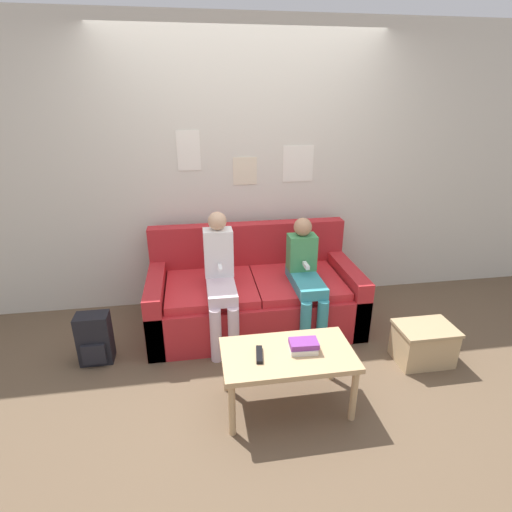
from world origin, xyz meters
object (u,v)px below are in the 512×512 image
tv_remote (259,355)px  backpack (95,339)px  coffee_table (288,359)px  person_right (306,274)px  storage_box (423,344)px  person_left (220,275)px  couch (254,295)px

tv_remote → backpack: size_ratio=0.42×
backpack → coffee_table: bearing=-27.0°
person_right → storage_box: (0.82, -0.56, -0.40)m
person_left → backpack: size_ratio=2.64×
tv_remote → person_left: bearing=109.5°
couch → backpack: (-1.31, -0.39, -0.07)m
couch → coffee_table: (0.06, -1.09, 0.09)m
storage_box → backpack: backpack is taller
coffee_table → storage_box: bearing=14.3°
person_left → tv_remote: 0.92m
backpack → person_left: bearing=10.0°
person_left → person_right: person_left is taller
person_left → storage_box: size_ratio=2.49×
couch → coffee_table: bearing=-86.9°
couch → tv_remote: couch is taller
coffee_table → person_right: person_right is taller
person_left → person_right: 0.72m
person_left → tv_remote: person_left is taller
couch → storage_box: size_ratio=4.17×
tv_remote → storage_box: (1.36, 0.31, -0.28)m
couch → tv_remote: bearing=-96.8°
couch → backpack: couch is taller
storage_box → backpack: (-2.54, 0.40, 0.05)m
coffee_table → person_left: size_ratio=0.79×
person_left → person_right: size_ratio=1.08×
person_left → storage_box: bearing=-20.6°
backpack → tv_remote: bearing=-30.9°
person_left → storage_box: 1.70m
coffee_table → tv_remote: bearing=-177.6°
coffee_table → person_right: 0.95m
coffee_table → backpack: size_ratio=2.08×
coffee_table → couch: bearing=93.1°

